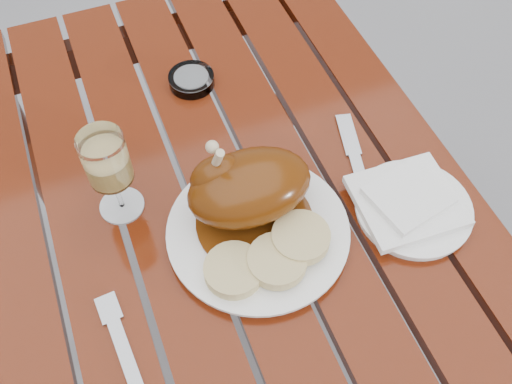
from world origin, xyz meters
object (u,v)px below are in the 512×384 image
(dinner_plate, at_px, (258,232))
(wine_glass, at_px, (112,175))
(side_plate, at_px, (413,209))
(ashtray, at_px, (191,80))
(table, at_px, (237,303))

(dinner_plate, bearing_deg, wine_glass, 144.76)
(dinner_plate, relative_size, side_plate, 1.51)
(side_plate, xyz_separation_m, ashtray, (-0.25, 0.41, 0.00))
(dinner_plate, relative_size, wine_glass, 1.68)
(dinner_plate, bearing_deg, ashtray, 89.19)
(dinner_plate, relative_size, ashtray, 3.30)
(dinner_plate, bearing_deg, table, 110.80)
(table, distance_m, wine_glass, 0.49)
(table, xyz_separation_m, ashtray, (0.03, 0.30, 0.39))
(dinner_plate, height_order, side_plate, dinner_plate)
(table, relative_size, dinner_plate, 4.15)
(table, xyz_separation_m, wine_glass, (-0.17, 0.07, 0.46))
(side_plate, bearing_deg, wine_glass, 157.41)
(dinner_plate, xyz_separation_m, side_plate, (0.25, -0.05, -0.00))
(dinner_plate, height_order, wine_glass, wine_glass)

